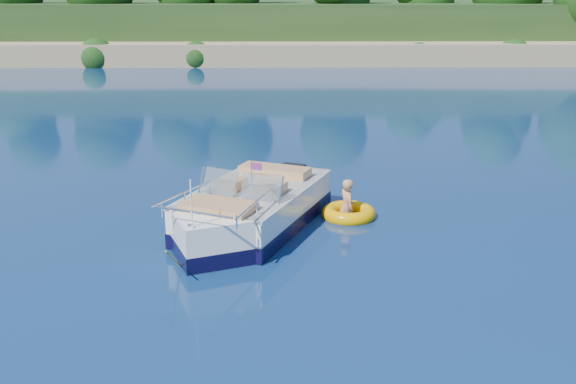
# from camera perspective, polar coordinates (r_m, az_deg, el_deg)

# --- Properties ---
(ground) EXTENTS (160.00, 160.00, 0.00)m
(ground) POSITION_cam_1_polar(r_m,az_deg,el_deg) (10.84, 6.92, -9.70)
(ground) COLOR #0A1B49
(ground) RESTS_ON ground
(shoreline) EXTENTS (170.00, 59.00, 6.00)m
(shoreline) POSITION_cam_1_polar(r_m,az_deg,el_deg) (73.44, 0.37, 14.35)
(shoreline) COLOR tan
(shoreline) RESTS_ON ground
(motorboat) EXTENTS (3.57, 5.57, 1.97)m
(motorboat) POSITION_cam_1_polar(r_m,az_deg,el_deg) (13.71, -3.59, -1.93)
(motorboat) COLOR white
(motorboat) RESTS_ON ground
(tow_tube) EXTENTS (1.26, 1.26, 0.33)m
(tow_tube) POSITION_cam_1_polar(r_m,az_deg,el_deg) (14.66, 5.41, -1.90)
(tow_tube) COLOR #FFAC00
(tow_tube) RESTS_ON ground
(boy) EXTENTS (0.58, 0.81, 1.45)m
(boy) POSITION_cam_1_polar(r_m,az_deg,el_deg) (14.77, 5.15, -2.10)
(boy) COLOR tan
(boy) RESTS_ON ground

